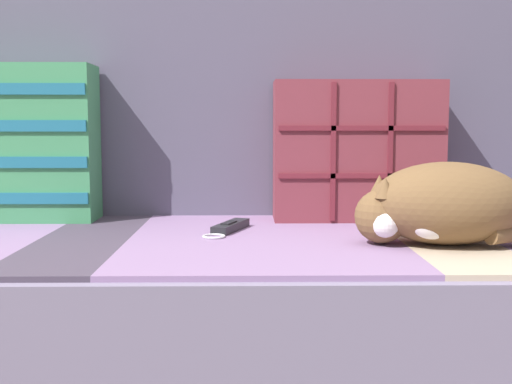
{
  "coord_description": "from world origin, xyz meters",
  "views": [
    {
      "loc": [
        0.06,
        -1.26,
        0.64
      ],
      "look_at": [
        0.08,
        0.05,
        0.5
      ],
      "focal_mm": 45.0,
      "sensor_mm": 36.0,
      "label": 1
    }
  ],
  "objects_px": {
    "throw_pillow_striped": "(12,143)",
    "game_remote_far": "(229,227)",
    "sleeping_cat": "(440,206)",
    "throw_pillow_quilted": "(357,151)",
    "couch": "(220,324)"
  },
  "relations": [
    {
      "from": "couch",
      "to": "throw_pillow_quilted",
      "type": "height_order",
      "value": "throw_pillow_quilted"
    },
    {
      "from": "throw_pillow_quilted",
      "to": "throw_pillow_striped",
      "type": "relative_size",
      "value": 1.01
    },
    {
      "from": "sleeping_cat",
      "to": "throw_pillow_striped",
      "type": "bearing_deg",
      "value": 160.63
    },
    {
      "from": "throw_pillow_quilted",
      "to": "game_remote_far",
      "type": "height_order",
      "value": "throw_pillow_quilted"
    },
    {
      "from": "throw_pillow_striped",
      "to": "game_remote_far",
      "type": "distance_m",
      "value": 0.6
    },
    {
      "from": "game_remote_far",
      "to": "throw_pillow_quilted",
      "type": "bearing_deg",
      "value": 28.64
    },
    {
      "from": "throw_pillow_striped",
      "to": "game_remote_far",
      "type": "relative_size",
      "value": 2.08
    },
    {
      "from": "throw_pillow_striped",
      "to": "game_remote_far",
      "type": "xyz_separation_m",
      "value": [
        0.54,
        -0.17,
        -0.18
      ]
    },
    {
      "from": "sleeping_cat",
      "to": "game_remote_far",
      "type": "relative_size",
      "value": 1.91
    },
    {
      "from": "throw_pillow_quilted",
      "to": "game_remote_far",
      "type": "relative_size",
      "value": 2.09
    },
    {
      "from": "couch",
      "to": "sleeping_cat",
      "type": "distance_m",
      "value": 0.54
    },
    {
      "from": "throw_pillow_quilted",
      "to": "couch",
      "type": "bearing_deg",
      "value": -147.88
    },
    {
      "from": "throw_pillow_striped",
      "to": "sleeping_cat",
      "type": "height_order",
      "value": "throw_pillow_striped"
    },
    {
      "from": "game_remote_far",
      "to": "sleeping_cat",
      "type": "bearing_deg",
      "value": -21.7
    },
    {
      "from": "throw_pillow_quilted",
      "to": "game_remote_far",
      "type": "distance_m",
      "value": 0.39
    }
  ]
}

